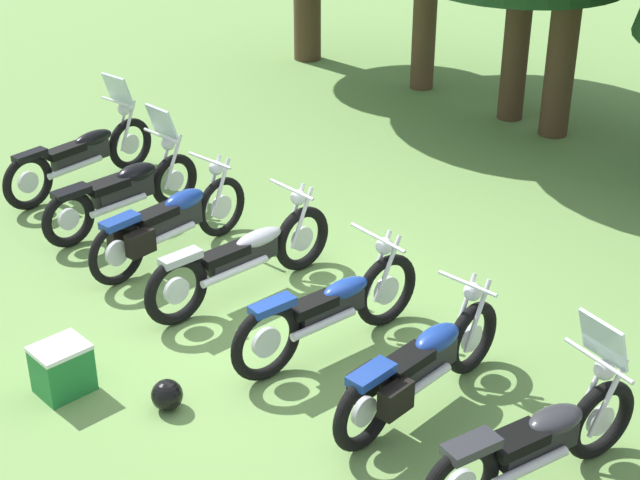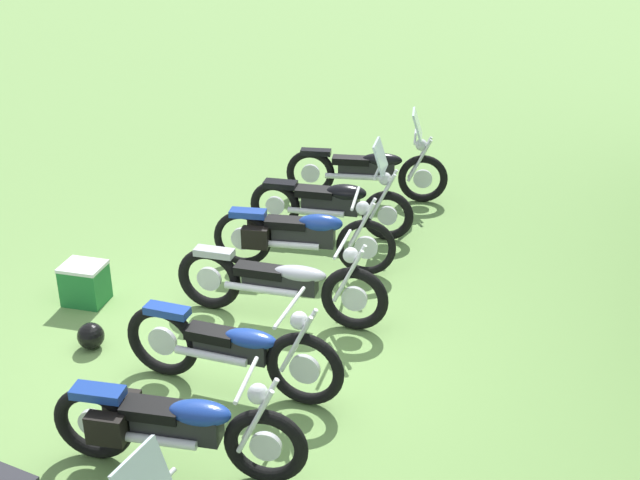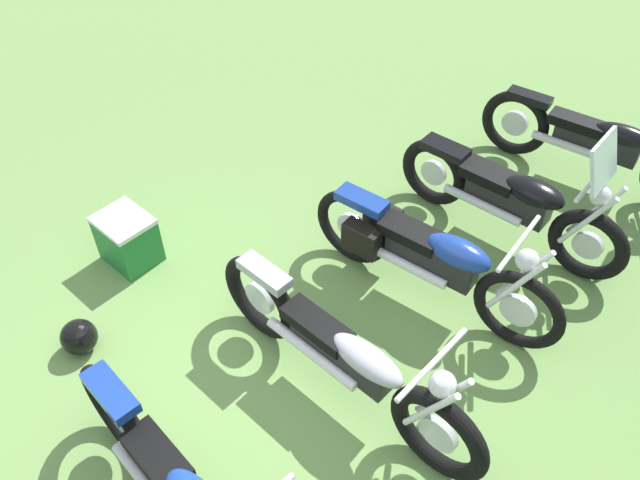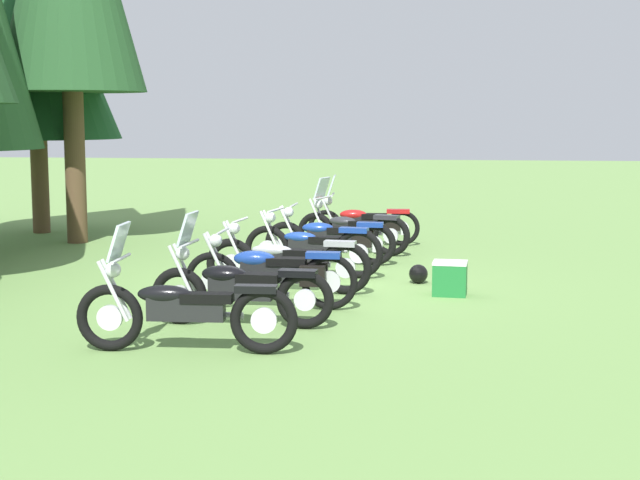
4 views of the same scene
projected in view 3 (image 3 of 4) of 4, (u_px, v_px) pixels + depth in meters
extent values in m
plane|color=#6B934C|center=(261.00, 445.00, 4.42)|extent=(80.00, 80.00, 0.00)
torus|color=black|center=(515.00, 123.00, 6.62)|extent=(0.15, 0.72, 0.72)
cylinder|color=silver|center=(515.00, 123.00, 6.62)|extent=(0.06, 0.28, 0.27)
cube|color=black|center=(597.00, 141.00, 6.21)|extent=(0.21, 0.82, 0.25)
ellipsoid|color=black|center=(626.00, 136.00, 6.01)|extent=(0.24, 0.59, 0.19)
cube|color=black|center=(577.00, 123.00, 6.22)|extent=(0.23, 0.55, 0.10)
cube|color=black|center=(530.00, 97.00, 6.36)|extent=(0.18, 0.45, 0.08)
cylinder|color=silver|center=(572.00, 147.00, 6.28)|extent=(0.12, 0.82, 0.08)
torus|color=black|center=(588.00, 245.00, 5.35)|extent=(0.14, 0.69, 0.69)
cylinder|color=silver|center=(588.00, 245.00, 5.35)|extent=(0.06, 0.26, 0.26)
torus|color=black|center=(434.00, 173.00, 6.05)|extent=(0.14, 0.69, 0.69)
cylinder|color=silver|center=(434.00, 173.00, 6.05)|extent=(0.06, 0.26, 0.26)
cube|color=black|center=(509.00, 197.00, 5.62)|extent=(0.25, 0.77, 0.27)
ellipsoid|color=black|center=(535.00, 192.00, 5.41)|extent=(0.30, 0.55, 0.21)
cube|color=black|center=(490.00, 175.00, 5.62)|extent=(0.28, 0.51, 0.10)
cube|color=black|center=(445.00, 149.00, 5.79)|extent=(0.22, 0.45, 0.08)
cylinder|color=silver|center=(595.00, 211.00, 5.21)|extent=(0.06, 0.34, 0.65)
cylinder|color=silver|center=(587.00, 221.00, 5.12)|extent=(0.06, 0.34, 0.65)
cylinder|color=silver|center=(594.00, 179.00, 4.97)|extent=(0.68, 0.06, 0.04)
sphere|color=silver|center=(601.00, 196.00, 5.01)|extent=(0.18, 0.18, 0.17)
cylinder|color=silver|center=(482.00, 205.00, 5.69)|extent=(0.11, 0.76, 0.08)
cube|color=silver|center=(604.00, 162.00, 4.83)|extent=(0.45, 0.17, 0.39)
torus|color=black|center=(518.00, 310.00, 4.81)|extent=(0.11, 0.73, 0.73)
cylinder|color=silver|center=(518.00, 310.00, 4.81)|extent=(0.05, 0.29, 0.29)
torus|color=black|center=(352.00, 227.00, 5.47)|extent=(0.11, 0.73, 0.73)
cylinder|color=silver|center=(352.00, 227.00, 5.47)|extent=(0.05, 0.29, 0.29)
cube|color=black|center=(432.00, 256.00, 5.06)|extent=(0.21, 0.76, 0.27)
ellipsoid|color=navy|center=(458.00, 253.00, 4.85)|extent=(0.26, 0.54, 0.21)
cube|color=black|center=(411.00, 233.00, 5.06)|extent=(0.24, 0.51, 0.10)
cube|color=navy|center=(362.00, 200.00, 5.20)|extent=(0.19, 0.44, 0.08)
cylinder|color=silver|center=(524.00, 274.00, 4.68)|extent=(0.05, 0.34, 0.65)
cylinder|color=silver|center=(515.00, 286.00, 4.59)|extent=(0.05, 0.34, 0.65)
cylinder|color=silver|center=(519.00, 243.00, 4.43)|extent=(0.67, 0.05, 0.04)
sphere|color=silver|center=(527.00, 260.00, 4.48)|extent=(0.17, 0.17, 0.17)
cylinder|color=silver|center=(404.00, 264.00, 5.13)|extent=(0.09, 0.76, 0.08)
cube|color=black|center=(383.00, 218.00, 5.41)|extent=(0.14, 0.32, 0.26)
cube|color=black|center=(362.00, 239.00, 5.23)|extent=(0.14, 0.32, 0.26)
torus|color=black|center=(438.00, 434.00, 4.07)|extent=(0.19, 0.75, 0.74)
cylinder|color=silver|center=(438.00, 434.00, 4.07)|extent=(0.08, 0.28, 0.28)
torus|color=black|center=(260.00, 298.00, 4.89)|extent=(0.19, 0.75, 0.74)
cylinder|color=silver|center=(260.00, 298.00, 4.89)|extent=(0.08, 0.28, 0.28)
cube|color=black|center=(341.00, 352.00, 4.42)|extent=(0.25, 0.84, 0.21)
ellipsoid|color=#9EA0A8|center=(367.00, 360.00, 4.22)|extent=(0.28, 0.61, 0.16)
cube|color=black|center=(317.00, 325.00, 4.46)|extent=(0.26, 0.57, 0.10)
cube|color=#9EA0A8|center=(264.00, 273.00, 4.62)|extent=(0.20, 0.45, 0.08)
cylinder|color=silver|center=(443.00, 396.00, 3.93)|extent=(0.07, 0.34, 0.65)
cylinder|color=silver|center=(430.00, 410.00, 3.86)|extent=(0.07, 0.34, 0.65)
cylinder|color=silver|center=(432.00, 364.00, 3.70)|extent=(0.68, 0.10, 0.04)
sphere|color=silver|center=(442.00, 384.00, 3.74)|extent=(0.18, 0.18, 0.17)
cylinder|color=silver|center=(311.00, 353.00, 4.50)|extent=(0.16, 0.83, 0.08)
torus|color=black|center=(117.00, 415.00, 4.16)|extent=(0.22, 0.78, 0.77)
cylinder|color=silver|center=(117.00, 415.00, 4.16)|extent=(0.09, 0.30, 0.30)
cube|color=black|center=(157.00, 457.00, 3.75)|extent=(0.29, 0.52, 0.10)
cube|color=navy|center=(110.00, 392.00, 3.87)|extent=(0.23, 0.46, 0.08)
cube|color=#1E7233|center=(128.00, 241.00, 5.56)|extent=(0.42, 0.49, 0.44)
cube|color=silver|center=(122.00, 221.00, 5.40)|extent=(0.43, 0.50, 0.04)
sphere|color=black|center=(79.00, 337.00, 4.91)|extent=(0.28, 0.28, 0.28)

